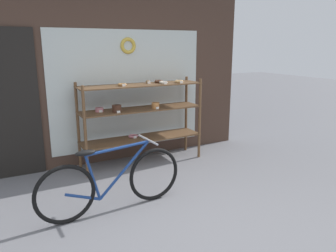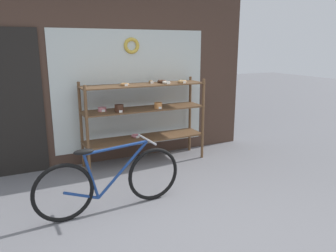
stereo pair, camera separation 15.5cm
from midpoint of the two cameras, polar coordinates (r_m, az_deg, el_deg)
ground_plane at (r=3.61m, az=5.97°, el=-17.20°), size 30.00×30.00×0.00m
storefront_facade at (r=5.32m, az=-8.26°, el=11.84°), size 4.60×0.13×3.47m
display_case at (r=5.17m, az=-3.35°, el=2.56°), size 1.95×0.48×1.33m
bicycle at (r=3.82m, az=-8.77°, el=-9.44°), size 1.73×0.46×0.79m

